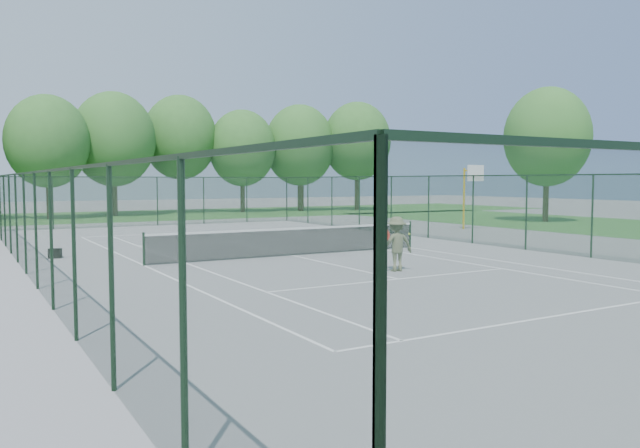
{
  "coord_description": "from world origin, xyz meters",
  "views": [
    {
      "loc": [
        -10.71,
        -20.38,
        2.79
      ],
      "look_at": [
        0.0,
        -2.0,
        1.3
      ],
      "focal_mm": 35.0,
      "sensor_mm": 36.0,
      "label": 1
    }
  ],
  "objects_px": {
    "sports_bag_a": "(55,253)",
    "tennis_player": "(396,244)",
    "tennis_net": "(293,240)"
  },
  "relations": [
    {
      "from": "tennis_net",
      "to": "tennis_player",
      "type": "bearing_deg",
      "value": -79.98
    },
    {
      "from": "tennis_net",
      "to": "sports_bag_a",
      "type": "relative_size",
      "value": 25.36
    },
    {
      "from": "sports_bag_a",
      "to": "tennis_player",
      "type": "height_order",
      "value": "tennis_player"
    },
    {
      "from": "tennis_net",
      "to": "sports_bag_a",
      "type": "xyz_separation_m",
      "value": [
        -7.74,
        3.63,
        -0.4
      ]
    },
    {
      "from": "tennis_net",
      "to": "sports_bag_a",
      "type": "distance_m",
      "value": 8.56
    },
    {
      "from": "tennis_net",
      "to": "sports_bag_a",
      "type": "height_order",
      "value": "tennis_net"
    },
    {
      "from": "tennis_player",
      "to": "sports_bag_a",
      "type": "bearing_deg",
      "value": 134.67
    },
    {
      "from": "sports_bag_a",
      "to": "tennis_player",
      "type": "distance_m",
      "value": 12.31
    },
    {
      "from": "tennis_net",
      "to": "tennis_player",
      "type": "distance_m",
      "value": 5.2
    },
    {
      "from": "tennis_net",
      "to": "tennis_player",
      "type": "height_order",
      "value": "tennis_player"
    }
  ]
}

